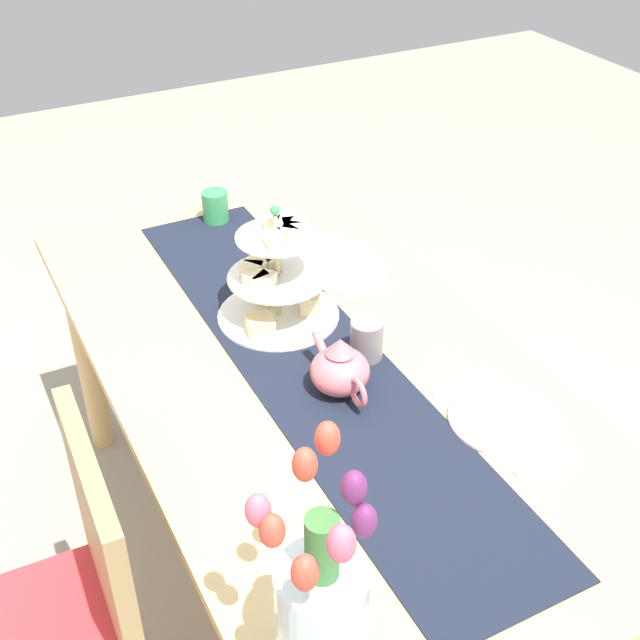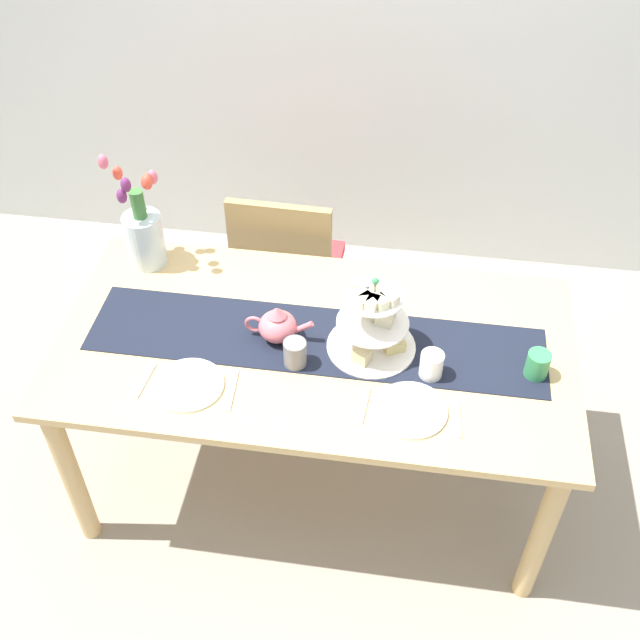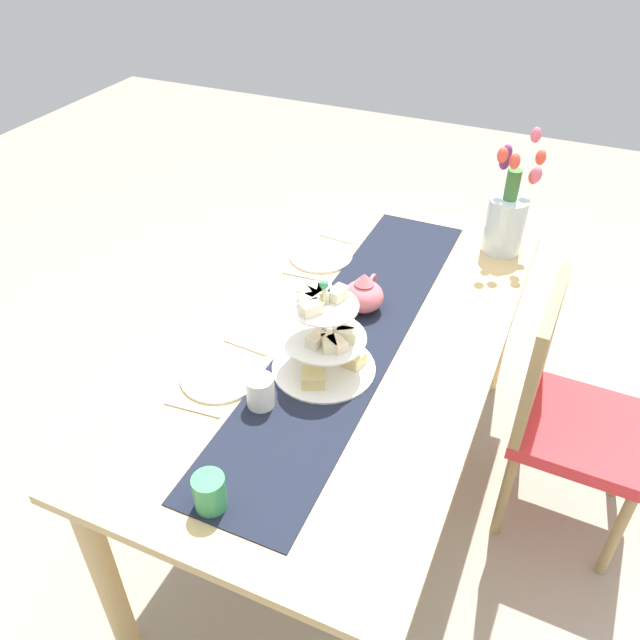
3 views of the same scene
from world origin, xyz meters
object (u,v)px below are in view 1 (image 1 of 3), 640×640
Objects in this scene: dinner_plate_right at (341,263)px; knife_right at (317,241)px; tulip_vase at (321,603)px; mug_orange at (215,207)px; tiered_cake_stand at (276,279)px; teapot at (340,370)px; fork_left at (548,464)px; knife_left at (463,381)px; mug_white_text at (279,255)px; dining_table at (314,394)px; dinner_plate_left at (503,420)px; fork_right at (368,290)px; chair_left at (58,622)px; mug_grey at (367,339)px.

dinner_plate_right is 1.35× the size of knife_right.
tulip_vase is 4.58× the size of mug_orange.
tiered_cake_stand is 1.28× the size of teapot.
fork_left is 0.88× the size of knife_left.
tiered_cake_stand reaches higher than mug_white_text.
fork_left is (-0.52, -0.26, 0.11)m from dining_table.
knife_right is at bearing 0.00° from fork_left.
tiered_cake_stand is 1.79× the size of knife_right.
fork_left is at bearing 180.00° from dinner_plate_left.
fork_left reaches higher than dining_table.
tulip_vase reaches higher than tiered_cake_stand.
dining_table is 11.74× the size of fork_right.
tiered_cake_stand reaches higher than fork_right.
fork_right is 0.58m from mug_orange.
chair_left is 3.96× the size of dinner_plate_right.
mug_grey is (-0.24, -0.11, -0.06)m from tiered_cake_stand.
mug_grey reaches higher than knife_right.
knife_right is at bearing -60.21° from mug_white_text.
mug_white_text is at bearing -10.52° from teapot.
mug_white_text is at bearing 11.80° from dinner_plate_left.
mug_grey is (-0.53, 0.15, 0.05)m from knife_right.
mug_white_text is 1.00× the size of mug_orange.
mug_orange is (0.54, -0.05, -0.06)m from tiered_cake_stand.
teapot is at bearing 68.94° from knife_left.
knife_right is 1.79× the size of mug_white_text.
chair_left reaches higher than fork_left.
mug_grey is (0.47, 0.15, 0.05)m from fork_left.
tiered_cake_stand is at bearing 31.61° from knife_left.
tulip_vase is 4.58× the size of mug_grey.
tiered_cake_stand is 3.20× the size of mug_grey.
knife_left is 1.79× the size of mug_orange.
fork_right and knife_right have the same top height.
fork_left is 0.71m from fork_right.
mug_white_text reaches higher than knife_left.
dinner_plate_left is at bearing -155.78° from mug_grey.
chair_left is 0.98m from knife_left.
tulip_vase is (-0.69, 0.33, 0.25)m from dining_table.
tiered_cake_stand is 1.32× the size of dinner_plate_right.
teapot is at bearing 176.92° from mug_orange.
dining_table is 1.94× the size of chair_left.
dining_table is 10.36× the size of knife_right.
dinner_plate_right is at bearing 0.00° from fork_left.
knife_left reaches higher than dining_table.
teapot is 1.04× the size of dinner_plate_right.
mug_white_text and mug_orange have the same top height.
fork_right is at bearing -141.11° from mug_white_text.
tiered_cake_stand is at bearing -58.44° from chair_left.
mug_white_text is (0.91, 0.16, 0.04)m from fork_left.
mug_orange is at bearing -37.33° from chair_left.
mug_orange reaches higher than fork_right.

